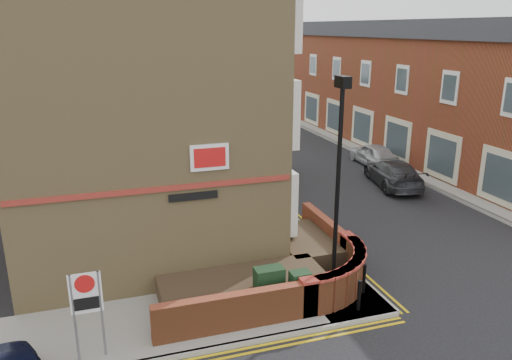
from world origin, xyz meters
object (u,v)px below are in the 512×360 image
object	(u,v)px
zone_sign	(86,300)
silver_car_near	(267,162)
lamppost	(337,192)
utility_cabinet_large	(269,288)

from	to	relation	value
zone_sign	silver_car_near	size ratio (longest dim) A/B	0.53
lamppost	utility_cabinet_large	world-z (taller)	lamppost
lamppost	zone_sign	bearing A→B (deg)	-173.93
lamppost	zone_sign	xyz separation A→B (m)	(-6.60, -0.70, -1.70)
zone_sign	silver_car_near	world-z (taller)	zone_sign
lamppost	utility_cabinet_large	distance (m)	3.24
silver_car_near	zone_sign	bearing A→B (deg)	-107.09
utility_cabinet_large	silver_car_near	xyz separation A→B (m)	(4.39, 12.75, -0.03)
lamppost	zone_sign	size ratio (longest dim) A/B	2.86
utility_cabinet_large	zone_sign	world-z (taller)	zone_sign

